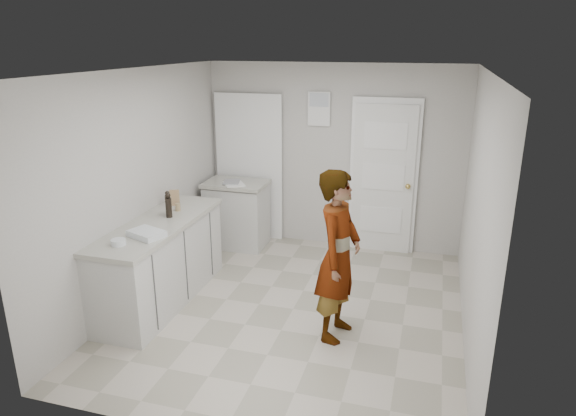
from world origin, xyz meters
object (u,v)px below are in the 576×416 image
(spice_jar, at_px, (178,207))
(person, at_px, (338,256))
(cake_mix_box, at_px, (175,198))
(oil_cruet_a, at_px, (169,206))
(oil_cruet_b, at_px, (168,203))
(baking_dish, at_px, (147,234))
(egg_bowl, at_px, (118,242))

(spice_jar, bearing_deg, person, -15.86)
(cake_mix_box, distance_m, oil_cruet_a, 0.43)
(oil_cruet_b, bearing_deg, oil_cruet_a, -57.25)
(person, height_order, spice_jar, person)
(oil_cruet_a, height_order, baking_dish, oil_cruet_a)
(cake_mix_box, xyz_separation_m, egg_bowl, (0.08, -1.25, -0.06))
(cake_mix_box, height_order, egg_bowl, cake_mix_box)
(egg_bowl, bearing_deg, oil_cruet_a, 85.29)
(cake_mix_box, relative_size, oil_cruet_b, 0.67)
(egg_bowl, bearing_deg, baking_dish, 62.59)
(oil_cruet_b, relative_size, baking_dish, 0.68)
(oil_cruet_a, distance_m, oil_cruet_b, 0.09)
(person, relative_size, spice_jar, 18.79)
(oil_cruet_a, bearing_deg, oil_cruet_b, 122.75)
(cake_mix_box, bearing_deg, person, -44.00)
(spice_jar, bearing_deg, cake_mix_box, 126.80)
(oil_cruet_b, bearing_deg, person, -11.58)
(oil_cruet_a, bearing_deg, egg_bowl, -94.71)
(spice_jar, relative_size, egg_bowl, 0.64)
(oil_cruet_a, bearing_deg, spice_jar, 93.16)
(spice_jar, distance_m, oil_cruet_a, 0.24)
(baking_dish, bearing_deg, cake_mix_box, 102.29)
(person, height_order, oil_cruet_a, person)
(cake_mix_box, relative_size, oil_cruet_a, 0.66)
(person, xyz_separation_m, cake_mix_box, (-2.09, 0.73, 0.18))
(cake_mix_box, height_order, oil_cruet_b, oil_cruet_b)
(person, bearing_deg, baking_dish, 106.22)
(oil_cruet_b, bearing_deg, spice_jar, 76.09)
(person, xyz_separation_m, oil_cruet_a, (-1.95, 0.33, 0.22))
(cake_mix_box, xyz_separation_m, oil_cruet_a, (0.15, -0.40, 0.04))
(cake_mix_box, distance_m, egg_bowl, 1.26)
(baking_dish, height_order, egg_bowl, baking_dish)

